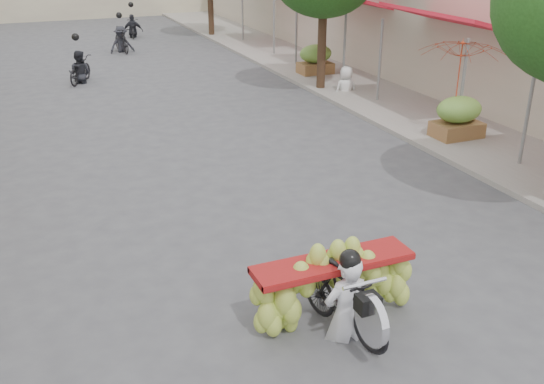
{
  "coord_description": "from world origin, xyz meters",
  "views": [
    {
      "loc": [
        -3.78,
        -3.72,
        4.97
      ],
      "look_at": [
        -0.35,
        4.47,
        1.1
      ],
      "focal_mm": 40.0,
      "sensor_mm": 36.0,
      "label": 1
    }
  ],
  "objects": [
    {
      "name": "bg_motorbike_b",
      "position": [
        0.52,
        23.48,
        0.83
      ],
      "size": [
        1.12,
        1.92,
        1.95
      ],
      "color": "black",
      "rests_on": "ground"
    },
    {
      "name": "produce_crate_mid",
      "position": [
        6.2,
        8.0,
        0.71
      ],
      "size": [
        1.2,
        0.88,
        1.16
      ],
      "color": "brown",
      "rests_on": "ground"
    },
    {
      "name": "banana_motorbike",
      "position": [
        -0.32,
        2.21,
        0.72
      ],
      "size": [
        2.23,
        1.85,
        2.17
      ],
      "color": "black",
      "rests_on": "ground"
    },
    {
      "name": "sidewalk_right",
      "position": [
        7.0,
        15.0,
        0.06
      ],
      "size": [
        4.0,
        60.0,
        0.12
      ],
      "primitive_type": "cube",
      "color": "gray",
      "rests_on": "ground"
    },
    {
      "name": "market_umbrella",
      "position": [
        6.14,
        8.03,
        2.58
      ],
      "size": [
        2.54,
        2.54,
        1.97
      ],
      "rotation": [
        0.0,
        0.0,
        0.2
      ],
      "color": "#AE3417",
      "rests_on": "ground"
    },
    {
      "name": "bg_motorbike_c",
      "position": [
        1.74,
        27.27,
        0.83
      ],
      "size": [
        1.06,
        1.55,
        1.95
      ],
      "color": "black",
      "rests_on": "ground"
    },
    {
      "name": "bg_motorbike_a",
      "position": [
        -1.84,
        18.32,
        0.74
      ],
      "size": [
        1.29,
        1.7,
        1.95
      ],
      "color": "black",
      "rests_on": "ground"
    },
    {
      "name": "pedestrian",
      "position": [
        5.98,
        13.32,
        0.9
      ],
      "size": [
        0.78,
        0.47,
        1.57
      ],
      "rotation": [
        0.0,
        0.0,
        3.12
      ],
      "color": "white",
      "rests_on": "ground"
    },
    {
      "name": "produce_crate_far",
      "position": [
        6.2,
        16.0,
        0.71
      ],
      "size": [
        1.2,
        0.88,
        1.16
      ],
      "color": "brown",
      "rests_on": "ground"
    }
  ]
}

